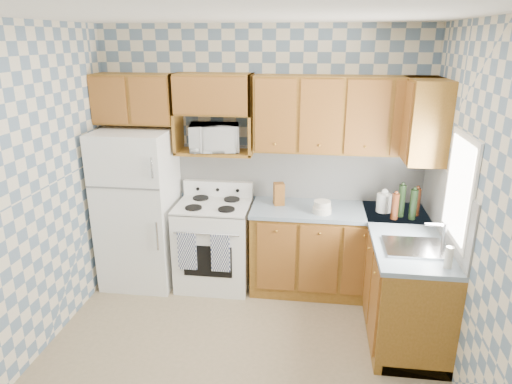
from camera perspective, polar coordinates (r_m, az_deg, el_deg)
floor at (r=4.05m, az=-2.23°, el=-20.55°), size 3.40×3.40×0.00m
back_wall at (r=4.87m, az=0.72°, el=4.32°), size 3.40×0.02×2.70m
right_wall at (r=3.51m, az=26.08°, el=-3.48°), size 0.02×3.20×2.70m
backsplash_back at (r=4.87m, az=5.39°, el=2.41°), size 2.60×0.02×0.56m
backsplash_right at (r=4.27m, az=22.49°, el=-1.34°), size 0.02×1.60×0.56m
refrigerator at (r=5.01m, az=-14.44°, el=-1.99°), size 0.75×0.70×1.68m
stove_body at (r=4.95m, az=-5.22°, el=-6.60°), size 0.76×0.65×0.90m
cooktop at (r=4.77m, az=-5.37°, el=-1.66°), size 0.76×0.65×0.02m
backguard at (r=5.00m, az=-4.72°, el=0.45°), size 0.76×0.08×0.17m
dish_towel_left at (r=4.66m, az=-8.60°, el=-7.33°), size 0.19×0.02×0.40m
dish_towel_right at (r=4.58m, az=-4.46°, el=-7.63°), size 0.19×0.02×0.40m
base_cabinets_back at (r=4.88m, az=10.00°, el=-7.36°), size 1.75×0.60×0.88m
base_cabinets_right at (r=4.50m, az=17.67°, el=-10.33°), size 0.60×1.60×0.88m
countertop_back at (r=4.69m, az=10.32°, el=-2.33°), size 1.77×0.63×0.04m
countertop_right at (r=4.31m, az=18.20°, el=-4.95°), size 0.63×1.60×0.04m
upper_cabinets_back at (r=4.58m, az=10.94°, el=9.46°), size 1.75×0.33×0.74m
upper_cabinets_fridge at (r=4.92m, az=-14.89°, el=11.21°), size 0.82×0.33×0.50m
upper_cabinets_right at (r=4.50m, az=20.21°, el=8.50°), size 0.33×0.70×0.74m
microwave_shelf at (r=4.77m, az=-5.15°, el=4.99°), size 0.80×0.33×0.03m
microwave at (r=4.74m, az=-5.22°, el=6.81°), size 0.56×0.43×0.28m
sink at (r=3.98m, az=19.16°, el=-6.62°), size 0.48×0.40×0.03m
window at (r=3.87m, az=24.11°, el=0.38°), size 0.02×0.66×0.86m
bottle_0 at (r=4.59m, az=17.71°, el=-1.05°), size 0.07×0.07×0.31m
bottle_1 at (r=4.56m, az=19.06°, el=-1.48°), size 0.07×0.07×0.29m
bottle_2 at (r=4.66m, az=19.42°, el=-1.20°), size 0.07×0.07×0.27m
bottle_3 at (r=4.51m, az=16.97°, el=-1.74°), size 0.07×0.07×0.25m
knife_block at (r=4.70m, az=2.88°, el=-0.24°), size 0.13×0.13×0.23m
electric_kettle at (r=4.69m, az=15.68°, el=-1.31°), size 0.14×0.14×0.18m
food_containers at (r=4.53m, az=8.27°, el=-1.87°), size 0.19×0.19×0.12m
soap_bottle at (r=3.73m, az=22.96°, el=-7.53°), size 0.06×0.06×0.17m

